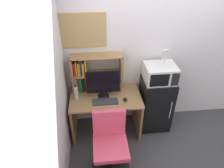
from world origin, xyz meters
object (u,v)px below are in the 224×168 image
(computer_mouse, at_px, (125,100))
(water_bottle, at_px, (76,93))
(keyboard, at_px, (105,102))
(wall_corkboard, at_px, (81,31))
(desk_chair, at_px, (110,147))
(monitor, at_px, (103,83))
(desk_fan, at_px, (166,57))
(microwave, at_px, (160,73))
(mini_fridge, at_px, (155,104))
(hutch_bookshelf, at_px, (89,74))

(computer_mouse, distance_m, water_bottle, 0.76)
(keyboard, xyz_separation_m, wall_corkboard, (-0.30, 0.47, 0.95))
(water_bottle, distance_m, desk_chair, 0.94)
(water_bottle, relative_size, wall_corkboard, 0.34)
(monitor, xyz_separation_m, desk_fan, (0.93, 0.06, 0.37))
(monitor, relative_size, desk_chair, 0.56)
(microwave, height_order, desk_chair, microwave)
(keyboard, relative_size, computer_mouse, 3.78)
(wall_corkboard, bearing_deg, monitor, -48.51)
(desk_chair, bearing_deg, microwave, 41.74)
(water_bottle, distance_m, mini_fridge, 1.37)
(keyboard, height_order, desk_chair, desk_chair)
(computer_mouse, bearing_deg, desk_chair, -117.16)
(wall_corkboard, bearing_deg, desk_chair, -72.33)
(wall_corkboard, bearing_deg, computer_mouse, -37.24)
(computer_mouse, bearing_deg, wall_corkboard, 142.76)
(keyboard, bearing_deg, microwave, 13.87)
(monitor, bearing_deg, wall_corkboard, 131.49)
(water_bottle, xyz_separation_m, desk_chair, (0.46, -0.67, -0.48))
(water_bottle, xyz_separation_m, microwave, (1.31, 0.09, 0.21))
(monitor, distance_m, water_bottle, 0.44)
(computer_mouse, xyz_separation_m, desk_fan, (0.61, 0.20, 0.60))
(desk_fan, relative_size, wall_corkboard, 0.36)
(hutch_bookshelf, xyz_separation_m, wall_corkboard, (-0.07, 0.10, 0.67))
(computer_mouse, distance_m, mini_fridge, 0.67)
(water_bottle, height_order, wall_corkboard, wall_corkboard)
(hutch_bookshelf, distance_m, computer_mouse, 0.70)
(hutch_bookshelf, distance_m, water_bottle, 0.36)
(mini_fridge, relative_size, desk_fan, 3.59)
(monitor, xyz_separation_m, desk_chair, (0.04, -0.69, -0.61))
(hutch_bookshelf, height_order, water_bottle, hutch_bookshelf)
(hutch_bookshelf, relative_size, mini_fridge, 0.83)
(keyboard, xyz_separation_m, microwave, (0.87, 0.22, 0.32))
(hutch_bookshelf, distance_m, desk_chair, 1.15)
(keyboard, height_order, wall_corkboard, wall_corkboard)
(hutch_bookshelf, distance_m, monitor, 0.31)
(mini_fridge, distance_m, desk_chair, 1.14)
(keyboard, bearing_deg, wall_corkboard, 122.57)
(microwave, height_order, wall_corkboard, wall_corkboard)
(keyboard, height_order, water_bottle, water_bottle)
(hutch_bookshelf, bearing_deg, monitor, -46.94)
(computer_mouse, height_order, microwave, microwave)
(monitor, height_order, wall_corkboard, wall_corkboard)
(monitor, distance_m, wall_corkboard, 0.83)
(computer_mouse, height_order, mini_fridge, mini_fridge)
(desk_chair, bearing_deg, mini_fridge, 41.63)
(keyboard, xyz_separation_m, desk_fan, (0.92, 0.21, 0.61))
(keyboard, distance_m, computer_mouse, 0.31)
(wall_corkboard, bearing_deg, microwave, -12.26)
(mini_fridge, relative_size, wall_corkboard, 1.30)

